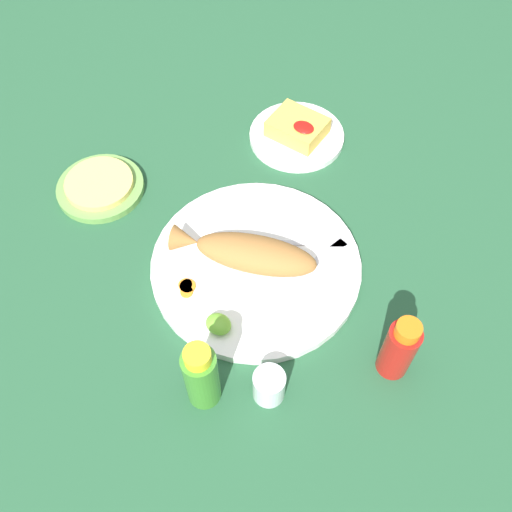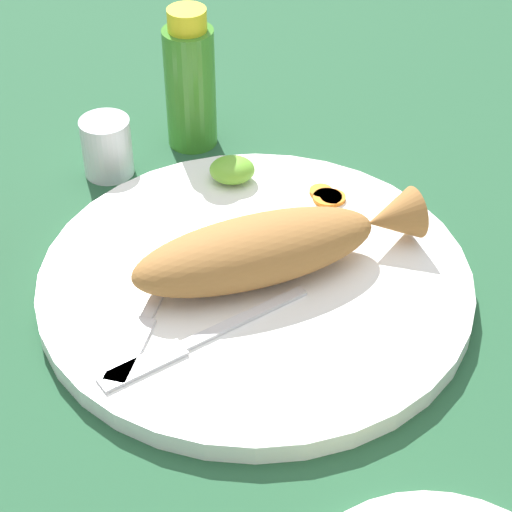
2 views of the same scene
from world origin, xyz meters
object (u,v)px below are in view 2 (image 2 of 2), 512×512
Objects in this scene: salt_cup at (108,150)px; main_plate at (256,282)px; fork_far at (151,311)px; hot_sauce_bottle_green at (191,82)px; fried_fish at (272,247)px; fork_near at (194,342)px.

main_plate is at bearing 129.30° from salt_cup.
main_plate is 0.10m from fork_far.
fork_far is 1.24× the size of hot_sauce_bottle_green.
fork_far is at bearing 105.17° from salt_cup.
salt_cup is (0.16, -0.17, -0.02)m from fried_fish.
fork_near is (0.05, 0.08, 0.01)m from main_plate.
fork_far is at bearing -78.05° from fork_near.
hot_sauce_bottle_green is (0.02, -0.31, 0.05)m from fork_near.
fried_fish is 1.75× the size of hot_sauce_bottle_green.
fried_fish is 0.24m from hot_sauce_bottle_green.
fork_far is 3.09× the size of salt_cup.
salt_cup is (0.06, -0.22, 0.01)m from fork_far.
salt_cup is (0.10, -0.26, 0.01)m from fork_near.
hot_sauce_bottle_green is (0.08, -0.23, 0.03)m from fried_fish.
salt_cup is (0.14, -0.18, 0.02)m from main_plate.
main_plate is 0.25m from hot_sauce_bottle_green.
hot_sauce_bottle_green is at bearing -145.03° from salt_cup.
salt_cup reaches higher than main_plate.
fork_far is (0.10, 0.05, -0.02)m from fried_fish.
main_plate is at bearing 105.53° from hot_sauce_bottle_green.
hot_sauce_bottle_green is (0.06, -0.23, 0.06)m from main_plate.
fried_fish reaches higher than salt_cup.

